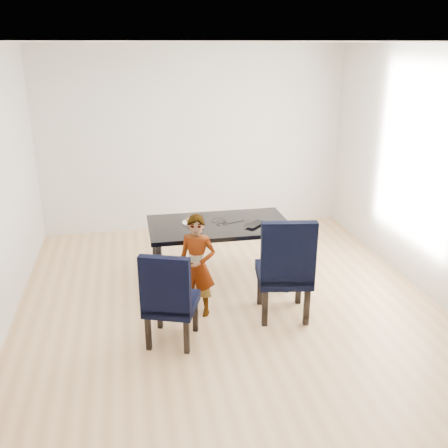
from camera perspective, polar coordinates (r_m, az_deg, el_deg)
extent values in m
cube|color=tan|center=(5.56, 0.40, -9.01)|extent=(4.50, 5.00, 0.01)
cube|color=white|center=(4.86, 0.48, 20.16)|extent=(4.50, 5.00, 0.01)
cube|color=silver|center=(7.46, -3.46, 9.60)|extent=(4.50, 0.01, 2.70)
cube|color=silver|center=(2.80, 10.86, -8.99)|extent=(4.50, 0.01, 2.70)
cube|color=silver|center=(5.91, 22.50, 5.35)|extent=(0.01, 5.00, 2.70)
cube|color=black|center=(5.83, -0.57, -3.40)|extent=(1.60, 0.90, 0.75)
cube|color=black|center=(4.72, -6.02, -8.14)|extent=(0.59, 0.60, 0.95)
cube|color=black|center=(5.13, 6.85, -4.76)|extent=(0.61, 0.63, 1.11)
imported|color=#DB4D12|center=(5.13, -3.10, -4.81)|extent=(0.47, 0.40, 1.08)
cylinder|color=white|center=(5.72, -3.61, 0.19)|extent=(0.25, 0.25, 0.01)
ellipsoid|color=#A5733B|center=(5.71, -3.73, 0.52)|extent=(0.15, 0.10, 0.06)
imported|color=black|center=(5.66, 3.22, 0.04)|extent=(0.34, 0.33, 0.02)
torus|color=black|center=(5.68, -0.23, 0.05)|extent=(0.14, 0.14, 0.01)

